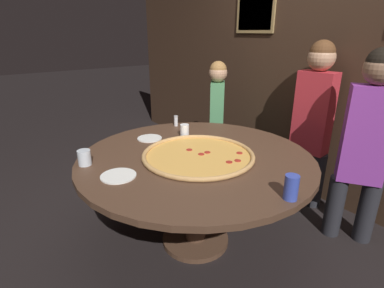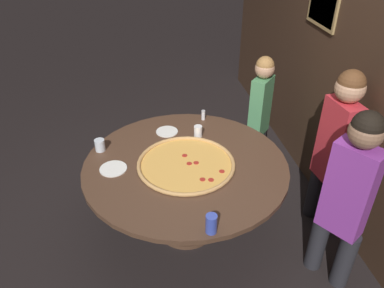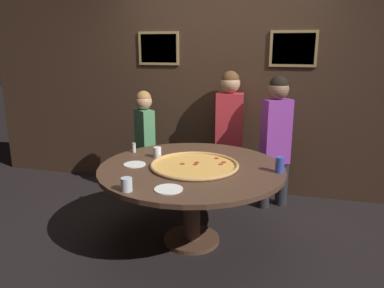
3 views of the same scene
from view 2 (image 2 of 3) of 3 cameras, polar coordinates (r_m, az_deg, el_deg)
name	(u,v)px [view 2 (image 2 of 3)]	position (r m, az deg, el deg)	size (l,w,h in m)	color
ground_plane	(186,228)	(3.53, -0.87, -12.66)	(24.00, 24.00, 0.00)	black
back_wall	(365,86)	(3.27, 24.81, 7.97)	(6.40, 0.08, 2.60)	#3D281C
dining_table	(186,175)	(3.12, -0.96, -4.73)	(1.66, 1.66, 0.74)	#4C3323
giant_pizza	(186,164)	(3.01, -0.93, -3.03)	(0.79, 0.79, 0.03)	#E5A84C
drink_cup_by_shaker	(211,224)	(2.43, 2.96, -12.05)	(0.08, 0.08, 0.14)	#384CB7
drink_cup_far_left	(198,131)	(3.36, 0.93, 1.96)	(0.07, 0.07, 0.10)	white
drink_cup_front_edge	(100,145)	(3.26, -13.86, -0.17)	(0.09, 0.09, 0.10)	silver
white_plate_near_front	(113,169)	(3.04, -11.90, -3.70)	(0.22, 0.22, 0.01)	white
white_plate_far_back	(167,132)	(3.45, -3.83, 1.91)	(0.20, 0.20, 0.01)	white
condiment_shaker	(203,115)	(3.63, 1.73, 4.44)	(0.04, 0.04, 0.10)	silver
diner_side_left	(336,145)	(3.27, 21.05, -0.19)	(0.39, 0.23, 1.51)	#232328
diner_centre_back	(260,108)	(3.94, 10.36, 5.35)	(0.32, 0.30, 1.29)	#232328
diner_far_left	(348,194)	(2.81, 22.65, -6.99)	(0.38, 0.32, 1.48)	#232328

